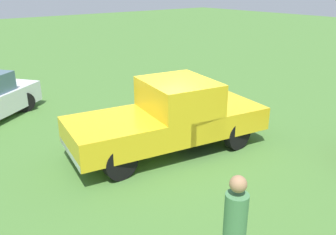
# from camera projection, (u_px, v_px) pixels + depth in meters

# --- Properties ---
(ground_plane) EXTENTS (80.00, 80.00, 0.00)m
(ground_plane) POSITION_uv_depth(u_px,v_px,m) (172.00, 146.00, 9.66)
(ground_plane) COLOR #477533
(pickup_truck) EXTENTS (5.35, 2.80, 1.83)m
(pickup_truck) POSITION_uv_depth(u_px,v_px,m) (173.00, 115.00, 9.17)
(pickup_truck) COLOR black
(pickup_truck) RESTS_ON ground_plane
(person_bystander) EXTENTS (0.35, 0.35, 1.78)m
(person_bystander) POSITION_uv_depth(u_px,v_px,m) (235.00, 226.00, 4.89)
(person_bystander) COLOR #7A6B51
(person_bystander) RESTS_ON ground_plane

